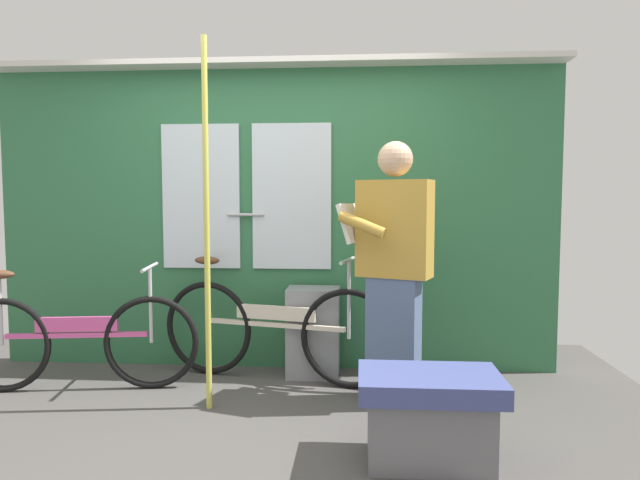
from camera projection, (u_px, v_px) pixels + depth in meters
name	position (u px, v px, depth m)	size (l,w,h in m)	color
ground_plane	(238.00, 439.00, 3.07)	(5.29, 4.21, 0.04)	#474442
train_door_wall	(272.00, 211.00, 4.27)	(4.29, 0.28, 2.32)	#2D6B42
bicycle_near_door	(274.00, 330.00, 3.98)	(1.74, 0.56, 0.91)	black
bicycle_leaning_behind	(76.00, 340.00, 3.78)	(1.62, 0.44, 0.86)	black
passenger_reading_newspaper	(393.00, 266.00, 3.52)	(0.62, 0.56, 1.67)	slate
trash_bin_by_wall	(313.00, 332.00, 4.10)	(0.38, 0.28, 0.65)	gray
handrail_pole	(207.00, 226.00, 3.40)	(0.04, 0.04, 2.28)	#C6C14C
bench_seat_corner	(429.00, 415.00, 2.75)	(0.70, 0.44, 0.45)	#3D477F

